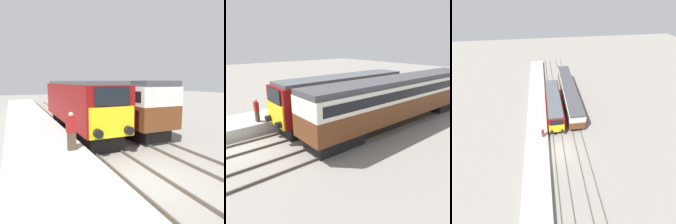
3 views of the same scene
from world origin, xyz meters
The scene contains 7 objects.
ground_plane centered at (0.00, 0.00, 0.00)m, with size 120.00×120.00×0.00m, color gray.
platform_left centered at (-3.30, 8.00, 0.40)m, with size 3.50×50.00×0.80m.
rails_near_track centered at (0.00, 5.00, 0.07)m, with size 1.51×60.00×0.14m.
rails_far_track centered at (3.40, 5.00, 0.07)m, with size 1.50×60.00×0.14m.
locomotive centered at (0.00, 9.14, 2.14)m, with size 2.70×12.48×3.89m.
passenger_carriage centered at (3.40, 12.34, 2.37)m, with size 2.75×18.04×3.90m.
person_on_platform centered at (-2.23, 2.61, 1.66)m, with size 0.44×0.26×1.72m.
Camera 3 is at (-1.02, -13.07, 19.62)m, focal length 24.00 mm.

